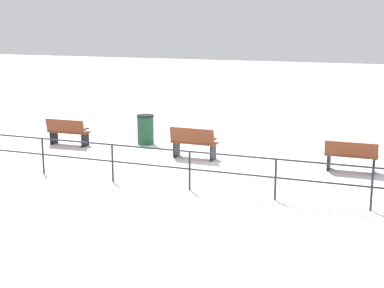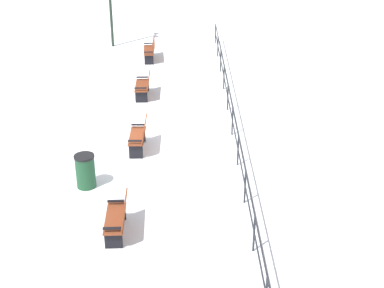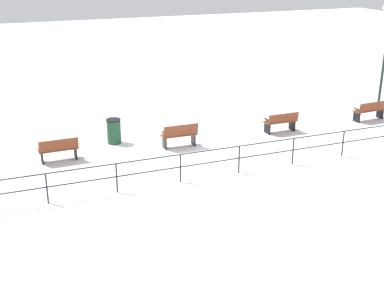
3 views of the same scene
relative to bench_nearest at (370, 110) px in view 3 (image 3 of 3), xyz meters
The scene contains 7 objects.
ground_plane 8.94m from the bench_nearest, 89.57° to the left, with size 80.00×80.00×0.00m, color white.
bench_nearest is the anchor object (origin of this frame).
bench_second 4.47m from the bench_nearest, 89.64° to the left, with size 0.57×1.38×0.86m.
bench_third 8.93m from the bench_nearest, 90.64° to the left, with size 0.54×1.37×0.95m.
bench_fourth 13.39m from the bench_nearest, 89.47° to the left, with size 0.56×1.39×0.88m.
waterfront_railing 9.45m from the bench_nearest, 109.01° to the left, with size 0.05×22.98×0.97m.
trash_bin 11.22m from the bench_nearest, 83.61° to the left, with size 0.56×0.56×0.97m.
Camera 3 is at (-17.38, 6.14, 6.99)m, focal length 48.03 mm.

